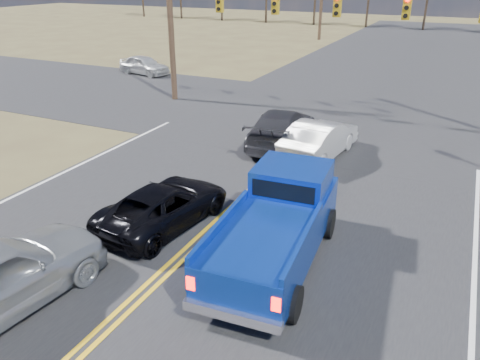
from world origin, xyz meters
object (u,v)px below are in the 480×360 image
at_px(white_car_queue, 320,139).
at_px(cross_car_west, 144,65).
at_px(pickup_truck, 277,225).
at_px(dgrey_car_queue, 281,127).
at_px(black_suv, 164,205).

height_order(white_car_queue, cross_car_west, white_car_queue).
bearing_deg(white_car_queue, pickup_truck, 105.58).
bearing_deg(dgrey_car_queue, black_suv, 79.43).
bearing_deg(cross_car_west, white_car_queue, -113.15).
bearing_deg(white_car_queue, black_suv, 77.90).
relative_size(pickup_truck, dgrey_car_queue, 1.12).
height_order(black_suv, white_car_queue, white_car_queue).
height_order(black_suv, cross_car_west, cross_car_west).
bearing_deg(black_suv, dgrey_car_queue, -86.71).
relative_size(pickup_truck, white_car_queue, 1.27).
distance_m(white_car_queue, dgrey_car_queue, 1.99).
xyz_separation_m(pickup_truck, white_car_queue, (-1.15, 7.45, -0.28)).
xyz_separation_m(pickup_truck, cross_car_west, (-16.98, 17.63, -0.36)).
distance_m(black_suv, white_car_queue, 7.51).
xyz_separation_m(black_suv, dgrey_car_queue, (0.57, 7.82, 0.14)).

